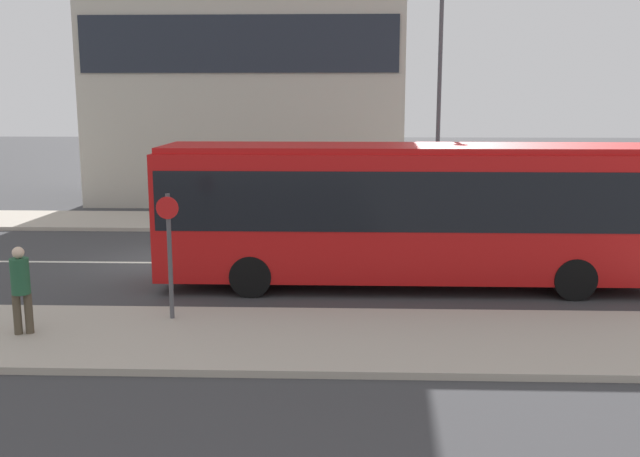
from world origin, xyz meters
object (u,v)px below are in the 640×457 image
object	(u,v)px
street_lamp	(440,79)
city_bus	(408,206)
bus_stop_sign	(169,246)
parked_car_0	(589,222)
pedestrian_near_stop	(21,285)

from	to	relation	value
street_lamp	city_bus	bearing A→B (deg)	-102.33
city_bus	street_lamp	xyz separation A→B (m)	(1.63, 7.45, 3.13)
bus_stop_sign	parked_car_0	bearing A→B (deg)	38.18
bus_stop_sign	street_lamp	size ratio (longest dim) A/B	0.30
bus_stop_sign	street_lamp	distance (m)	13.02
city_bus	pedestrian_near_stop	bearing A→B (deg)	-149.24
pedestrian_near_stop	bus_stop_sign	size ratio (longest dim) A/B	0.66
city_bus	pedestrian_near_stop	distance (m)	8.67
pedestrian_near_stop	parked_car_0	bearing A→B (deg)	-164.44
city_bus	street_lamp	distance (m)	8.24
city_bus	bus_stop_sign	size ratio (longest dim) A/B	4.69
pedestrian_near_stop	street_lamp	size ratio (longest dim) A/B	0.20
city_bus	bus_stop_sign	bearing A→B (deg)	-145.68
city_bus	parked_car_0	bearing A→B (deg)	42.93
city_bus	parked_car_0	distance (m)	8.40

